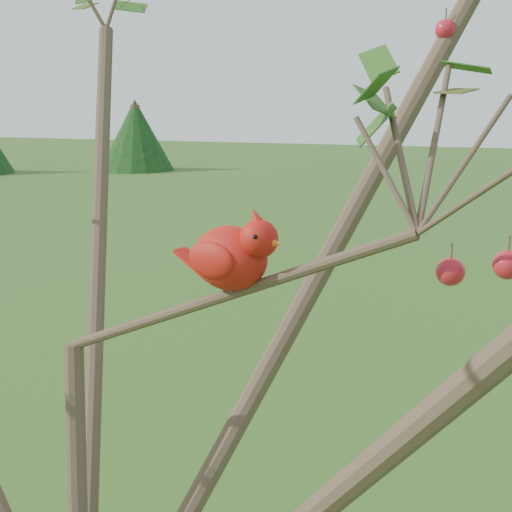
# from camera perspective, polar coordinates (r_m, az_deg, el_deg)

# --- Properties ---
(crabapple_tree) EXTENTS (2.35, 2.05, 2.95)m
(crabapple_tree) POSITION_cam_1_polar(r_m,az_deg,el_deg) (1.13, -15.45, -1.05)
(crabapple_tree) COLOR #3C2C20
(crabapple_tree) RESTS_ON ground
(cardinal) EXTENTS (0.20, 0.13, 0.14)m
(cardinal) POSITION_cam_1_polar(r_m,az_deg,el_deg) (1.08, -1.80, 0.06)
(cardinal) COLOR red
(cardinal) RESTS_ON ground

